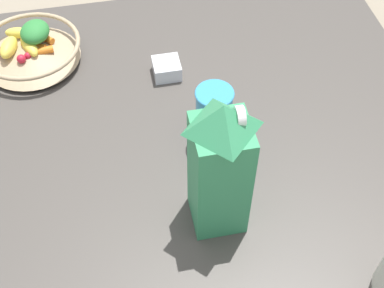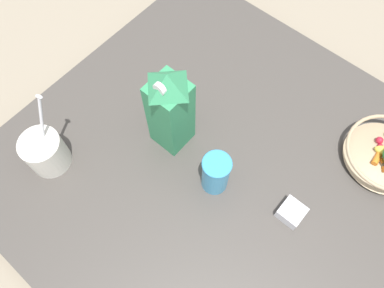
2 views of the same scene
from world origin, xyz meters
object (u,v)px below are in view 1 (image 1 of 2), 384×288
(fruit_bowl, at_px, (30,49))
(spice_jar, at_px, (167,69))
(milk_carton, at_px, (220,167))
(drinking_cup, at_px, (214,115))

(fruit_bowl, bearing_deg, spice_jar, -109.95)
(fruit_bowl, distance_m, spice_jar, 0.30)
(spice_jar, bearing_deg, milk_carton, -175.87)
(milk_carton, relative_size, spice_jar, 4.88)
(fruit_bowl, height_order, milk_carton, milk_carton)
(fruit_bowl, bearing_deg, milk_carton, -146.57)
(milk_carton, xyz_separation_m, spice_jar, (0.37, 0.03, -0.13))
(milk_carton, xyz_separation_m, drinking_cup, (0.17, -0.03, -0.07))
(milk_carton, bearing_deg, drinking_cup, -10.29)
(fruit_bowl, xyz_separation_m, drinking_cup, (-0.30, -0.34, 0.03))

